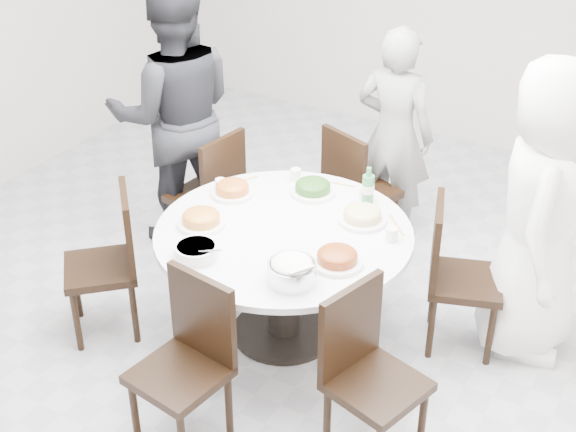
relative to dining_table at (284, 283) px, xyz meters
The scene contains 21 objects.
floor 0.46m from the dining_table, 95.51° to the left, with size 6.00×6.00×0.01m, color #AEAFB3.
dining_table is the anchor object (origin of this frame).
chair_ne 1.07m from the dining_table, 25.43° to the left, with size 0.42×0.42×0.95m, color black.
chair_n 1.15m from the dining_table, 91.51° to the left, with size 0.42×0.42×0.95m, color black.
chair_nw 1.10m from the dining_table, 150.78° to the left, with size 0.42×0.42×0.95m, color black.
chair_sw 1.11m from the dining_table, 152.22° to the right, with size 0.42×0.42×0.95m, color black.
chair_s 1.04m from the dining_table, 89.92° to the right, with size 0.42×0.42×0.95m, color black.
chair_se 1.09m from the dining_table, 34.47° to the right, with size 0.42×0.42×0.95m, color black.
diner_right 1.55m from the dining_table, 27.70° to the left, with size 0.89×0.58×1.82m, color white.
diner_middle 1.51m from the dining_table, 87.80° to the left, with size 0.57×0.38×1.58m, color black.
diner_left 1.51m from the dining_table, 153.00° to the left, with size 0.94×0.73×1.93m, color black.
dish_greens 0.63m from the dining_table, 97.82° to the left, with size 0.28×0.28×0.07m, color white.
dish_pale 0.63m from the dining_table, 41.91° to the left, with size 0.29×0.29×0.08m, color white.
dish_orange 0.67m from the dining_table, 157.41° to the left, with size 0.26×0.26×0.07m, color white.
dish_redbrown 0.61m from the dining_table, 20.29° to the right, with size 0.28×0.28×0.07m, color white.
dish_tofu 0.63m from the dining_table, 156.57° to the right, with size 0.28×0.28×0.07m, color white.
rice_bowl 0.67m from the dining_table, 54.85° to the right, with size 0.26×0.26×0.11m, color silver.
soup_bowl 0.69m from the dining_table, 119.42° to the right, with size 0.24×0.24×0.07m, color white.
beverage_bottle 0.77m from the dining_table, 60.89° to the left, with size 0.07×0.07×0.25m, color #327F48.
tea_cups 0.72m from the dining_table, 89.28° to the left, with size 0.07×0.07×0.08m, color white.
chopsticks 0.76m from the dining_table, 91.83° to the left, with size 0.24×0.04×0.01m, color tan, non-canonical shape.
Camera 1 is at (2.03, -3.67, 3.17)m, focal length 50.00 mm.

